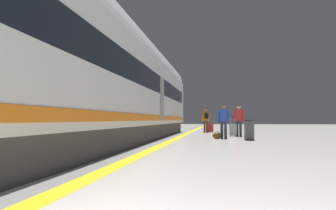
% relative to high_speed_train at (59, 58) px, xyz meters
% --- Properties ---
extents(safety_line_strip, '(0.36, 80.00, 0.01)m').
position_rel_high_speed_train_xyz_m(safety_line_strip, '(2.05, 3.34, -2.50)').
color(safety_line_strip, yellow).
rests_on(safety_line_strip, ground).
extents(tactile_edge_band, '(0.56, 80.00, 0.01)m').
position_rel_high_speed_train_xyz_m(tactile_edge_band, '(1.75, 3.34, -2.50)').
color(tactile_edge_band, slate).
rests_on(tactile_edge_band, ground).
extents(high_speed_train, '(2.94, 34.72, 4.97)m').
position_rel_high_speed_train_xyz_m(high_speed_train, '(0.00, 0.00, 0.00)').
color(high_speed_train, '#38383D').
rests_on(high_speed_train, ground).
extents(passenger_near, '(0.53, 0.22, 1.68)m').
position_rel_high_speed_train_xyz_m(passenger_near, '(4.33, 7.67, -1.53)').
color(passenger_near, '#383842').
rests_on(passenger_near, ground).
extents(duffel_bag_near, '(0.44, 0.26, 0.36)m').
position_rel_high_speed_train_xyz_m(duffel_bag_near, '(4.01, 7.48, -2.35)').
color(duffel_bag_near, brown).
rests_on(duffel_bag_near, ground).
extents(passenger_mid, '(0.53, 0.28, 1.74)m').
position_rel_high_speed_train_xyz_m(passenger_mid, '(5.18, 9.67, -1.50)').
color(passenger_mid, '#383842').
rests_on(passenger_mid, ground).
extents(suitcase_mid, '(0.42, 0.31, 1.07)m').
position_rel_high_speed_train_xyz_m(suitcase_mid, '(4.86, 9.47, -2.14)').
color(suitcase_mid, '#9E9EA3').
rests_on(suitcase_mid, ground).
extents(passenger_far, '(0.50, 0.42, 1.72)m').
position_rel_high_speed_train_xyz_m(passenger_far, '(3.20, 14.32, -1.48)').
color(passenger_far, brown).
rests_on(passenger_far, ground).
extents(suitcase_far, '(0.44, 0.39, 0.64)m').
position_rel_high_speed_train_xyz_m(suitcase_far, '(3.52, 14.05, -2.16)').
color(suitcase_far, '#A51E1E').
rests_on(suitcase_far, ground).
extents(waste_bin, '(0.46, 0.46, 0.91)m').
position_rel_high_speed_train_xyz_m(waste_bin, '(5.43, 6.72, -2.05)').
color(waste_bin, '#4C4C51').
rests_on(waste_bin, ground).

